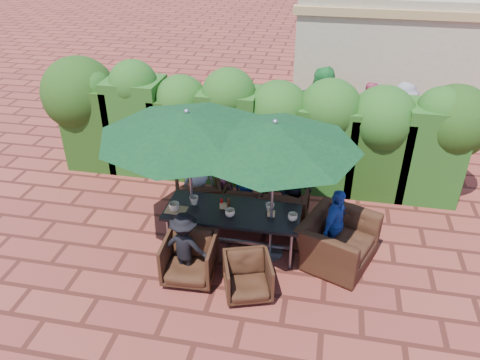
% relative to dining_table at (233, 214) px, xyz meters
% --- Properties ---
extents(ground, '(80.00, 80.00, 0.00)m').
position_rel_dining_table_xyz_m(ground, '(-0.08, 0.08, -0.67)').
color(ground, brown).
rests_on(ground, ground).
extents(dining_table, '(2.24, 0.90, 0.75)m').
position_rel_dining_table_xyz_m(dining_table, '(0.00, 0.00, 0.00)').
color(dining_table, black).
rests_on(dining_table, ground).
extents(umbrella_left, '(2.83, 2.83, 2.46)m').
position_rel_dining_table_xyz_m(umbrella_left, '(-0.71, 0.06, 1.54)').
color(umbrella_left, gray).
rests_on(umbrella_left, ground).
extents(umbrella_right, '(2.61, 2.61, 2.46)m').
position_rel_dining_table_xyz_m(umbrella_right, '(0.65, -0.06, 1.54)').
color(umbrella_right, gray).
rests_on(umbrella_right, ground).
extents(chair_far_left, '(1.02, 0.99, 0.84)m').
position_rel_dining_table_xyz_m(chair_far_left, '(-0.84, 0.85, -0.26)').
color(chair_far_left, black).
rests_on(chair_far_left, ground).
extents(chair_far_mid, '(0.77, 0.72, 0.78)m').
position_rel_dining_table_xyz_m(chair_far_mid, '(0.05, 0.94, -0.28)').
color(chair_far_mid, black).
rests_on(chair_far_mid, ground).
extents(chair_far_right, '(0.88, 0.83, 0.87)m').
position_rel_dining_table_xyz_m(chair_far_right, '(0.77, 0.85, -0.24)').
color(chair_far_right, black).
rests_on(chair_far_right, ground).
extents(chair_near_left, '(0.81, 0.77, 0.81)m').
position_rel_dining_table_xyz_m(chair_near_left, '(-0.50, -0.87, -0.27)').
color(chair_near_left, black).
rests_on(chair_near_left, ground).
extents(chair_near_right, '(0.85, 0.83, 0.70)m').
position_rel_dining_table_xyz_m(chair_near_right, '(0.45, -1.05, -0.32)').
color(chair_near_right, black).
rests_on(chair_near_right, ground).
extents(chair_end_right, '(1.17, 1.41, 1.05)m').
position_rel_dining_table_xyz_m(chair_end_right, '(1.74, -0.01, -0.15)').
color(chair_end_right, black).
rests_on(chair_end_right, ground).
extents(adult_far_left, '(0.72, 0.59, 1.26)m').
position_rel_dining_table_xyz_m(adult_far_left, '(-0.86, 0.98, -0.05)').
color(adult_far_left, silver).
rests_on(adult_far_left, ground).
extents(adult_far_mid, '(0.48, 0.43, 1.16)m').
position_rel_dining_table_xyz_m(adult_far_mid, '(0.05, 0.99, -0.10)').
color(adult_far_mid, '#1D44A1').
rests_on(adult_far_mid, ground).
extents(adult_far_right, '(0.69, 0.46, 1.36)m').
position_rel_dining_table_xyz_m(adult_far_right, '(0.91, 0.94, 0.01)').
color(adult_far_right, black).
rests_on(adult_far_right, ground).
extents(adult_near_left, '(0.77, 0.40, 1.17)m').
position_rel_dining_table_xyz_m(adult_near_left, '(-0.57, -0.86, -0.09)').
color(adult_near_left, black).
rests_on(adult_near_left, ground).
extents(adult_end_right, '(0.65, 0.84, 1.29)m').
position_rel_dining_table_xyz_m(adult_end_right, '(1.67, 0.07, -0.03)').
color(adult_end_right, '#1D44A1').
rests_on(adult_end_right, ground).
extents(child_left, '(0.34, 0.30, 0.83)m').
position_rel_dining_table_xyz_m(child_left, '(-0.37, 0.95, -0.26)').
color(child_left, '#C14467').
rests_on(child_left, ground).
extents(child_right, '(0.29, 0.24, 0.73)m').
position_rel_dining_table_xyz_m(child_right, '(0.39, 1.13, -0.31)').
color(child_right, '#A453B4').
rests_on(child_right, ground).
extents(pedestrian_a, '(1.89, 1.39, 1.92)m').
position_rel_dining_table_xyz_m(pedestrian_a, '(1.24, 4.43, 0.29)').
color(pedestrian_a, '#268C3A').
rests_on(pedestrian_a, ground).
extents(pedestrian_b, '(0.82, 0.57, 1.58)m').
position_rel_dining_table_xyz_m(pedestrian_b, '(2.29, 4.53, 0.12)').
color(pedestrian_b, '#C14467').
rests_on(pedestrian_b, ground).
extents(pedestrian_c, '(1.10, 1.08, 1.65)m').
position_rel_dining_table_xyz_m(pedestrian_c, '(3.07, 4.42, 0.15)').
color(pedestrian_c, gray).
rests_on(pedestrian_c, ground).
extents(cup_a, '(0.18, 0.18, 0.14)m').
position_rel_dining_table_xyz_m(cup_a, '(-0.94, -0.18, 0.15)').
color(cup_a, beige).
rests_on(cup_a, dining_table).
extents(cup_b, '(0.15, 0.15, 0.14)m').
position_rel_dining_table_xyz_m(cup_b, '(-0.68, 0.07, 0.15)').
color(cup_b, beige).
rests_on(cup_b, dining_table).
extents(cup_c, '(0.16, 0.16, 0.13)m').
position_rel_dining_table_xyz_m(cup_c, '(-0.01, -0.16, 0.14)').
color(cup_c, beige).
rests_on(cup_c, dining_table).
extents(cup_d, '(0.15, 0.15, 0.14)m').
position_rel_dining_table_xyz_m(cup_d, '(0.60, 0.12, 0.14)').
color(cup_d, beige).
rests_on(cup_d, dining_table).
extents(cup_e, '(0.16, 0.16, 0.12)m').
position_rel_dining_table_xyz_m(cup_e, '(1.00, -0.08, 0.14)').
color(cup_e, beige).
rests_on(cup_e, dining_table).
extents(ketchup_bottle, '(0.04, 0.04, 0.17)m').
position_rel_dining_table_xyz_m(ketchup_bottle, '(-0.20, 0.06, 0.16)').
color(ketchup_bottle, '#B20C0A').
rests_on(ketchup_bottle, dining_table).
extents(sauce_bottle, '(0.04, 0.04, 0.17)m').
position_rel_dining_table_xyz_m(sauce_bottle, '(-0.09, 0.09, 0.16)').
color(sauce_bottle, '#4C230C').
rests_on(sauce_bottle, dining_table).
extents(serving_tray, '(0.35, 0.25, 0.02)m').
position_rel_dining_table_xyz_m(serving_tray, '(-0.91, -0.18, 0.08)').
color(serving_tray, '#A88251').
rests_on(serving_tray, dining_table).
extents(number_block_left, '(0.12, 0.06, 0.10)m').
position_rel_dining_table_xyz_m(number_block_left, '(-0.16, 0.03, 0.13)').
color(number_block_left, tan).
rests_on(number_block_left, dining_table).
extents(number_block_right, '(0.12, 0.06, 0.10)m').
position_rel_dining_table_xyz_m(number_block_right, '(0.64, -0.03, 0.13)').
color(number_block_right, tan).
rests_on(number_block_right, dining_table).
extents(hedge_wall, '(9.10, 1.60, 2.44)m').
position_rel_dining_table_xyz_m(hedge_wall, '(-0.15, 2.40, 0.64)').
color(hedge_wall, '#17350E').
rests_on(hedge_wall, ground).
extents(building, '(6.20, 3.08, 3.20)m').
position_rel_dining_table_xyz_m(building, '(3.42, 7.07, 0.93)').
color(building, '#C3B691').
rests_on(building, ground).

